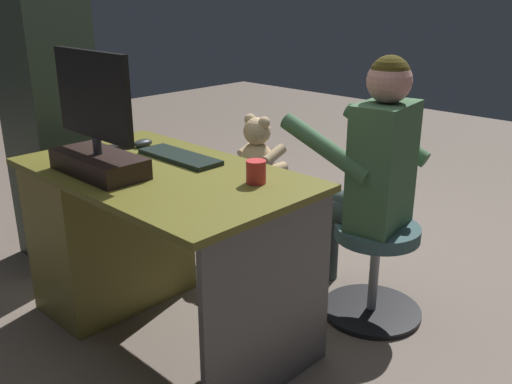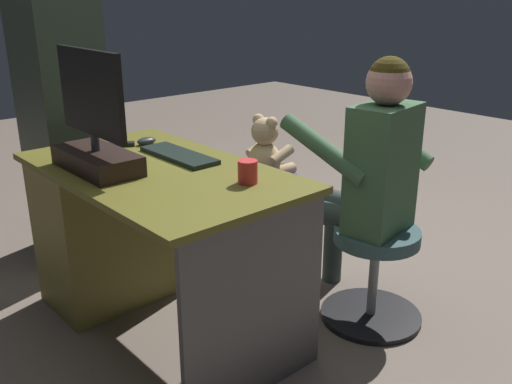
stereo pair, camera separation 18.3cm
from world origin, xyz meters
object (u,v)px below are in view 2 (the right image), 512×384
object	(u,v)px
cup	(248,172)
person	(368,170)
monitor	(95,135)
visitor_chair	(374,267)
keyboard	(179,155)
tv_remote	(118,145)
computer_mouse	(147,141)
office_chair_teddy	(265,207)
teddy_bear	(266,150)
desk	(125,224)

from	to	relation	value
cup	person	world-z (taller)	person
person	monitor	bearing A→B (deg)	56.39
visitor_chair	monitor	bearing A→B (deg)	52.74
monitor	keyboard	bearing A→B (deg)	-101.20
keyboard	tv_remote	distance (m)	0.36
visitor_chair	person	distance (m)	0.45
monitor	cup	size ratio (longest dim) A/B	5.41
computer_mouse	visitor_chair	size ratio (longest dim) A/B	0.21
computer_mouse	office_chair_teddy	distance (m)	0.88
office_chair_teddy	cup	bearing A→B (deg)	133.58
teddy_bear	person	distance (m)	0.81
computer_mouse	cup	distance (m)	0.75
tv_remote	office_chair_teddy	size ratio (longest dim) A/B	0.33
monitor	keyboard	world-z (taller)	monitor
computer_mouse	person	xyz separation A→B (m)	(-0.85, -0.60, -0.07)
tv_remote	cup	bearing A→B (deg)	-141.83
monitor	computer_mouse	distance (m)	0.44
cup	person	bearing A→B (deg)	-99.51
cup	teddy_bear	distance (m)	1.03
computer_mouse	monitor	bearing A→B (deg)	120.65
keyboard	visitor_chair	size ratio (longest dim) A/B	0.90
tv_remote	teddy_bear	size ratio (longest dim) A/B	0.42
keyboard	visitor_chair	distance (m)	1.02
visitor_chair	desk	bearing A→B (deg)	39.97
keyboard	computer_mouse	world-z (taller)	computer_mouse
visitor_chair	keyboard	bearing A→B (deg)	42.50
keyboard	computer_mouse	bearing A→B (deg)	-1.94
desk	keyboard	distance (m)	0.46
teddy_bear	computer_mouse	bearing A→B (deg)	85.52
person	visitor_chair	bearing A→B (deg)	171.75
computer_mouse	teddy_bear	xyz separation A→B (m)	(-0.06, -0.73, -0.17)
keyboard	person	world-z (taller)	person
keyboard	cup	bearing A→B (deg)	179.62
computer_mouse	person	world-z (taller)	person
monitor	keyboard	xyz separation A→B (m)	(-0.07, -0.35, -0.14)
monitor	office_chair_teddy	size ratio (longest dim) A/B	1.05
person	tv_remote	bearing A→B (deg)	38.17
computer_mouse	office_chair_teddy	size ratio (longest dim) A/B	0.21
office_chair_teddy	teddy_bear	size ratio (longest dim) A/B	1.29
desk	teddy_bear	distance (m)	0.92
desk	teddy_bear	size ratio (longest dim) A/B	3.55
computer_mouse	desk	bearing A→B (deg)	102.14
cup	tv_remote	xyz separation A→B (m)	(0.81, 0.10, -0.04)
teddy_bear	person	world-z (taller)	person
cup	desk	bearing A→B (deg)	12.12
computer_mouse	keyboard	bearing A→B (deg)	178.06
desk	cup	size ratio (longest dim) A/B	14.17
keyboard	tv_remote	xyz separation A→B (m)	(0.34, 0.11, -0.00)
keyboard	teddy_bear	world-z (taller)	teddy_bear
tv_remote	teddy_bear	world-z (taller)	teddy_bear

